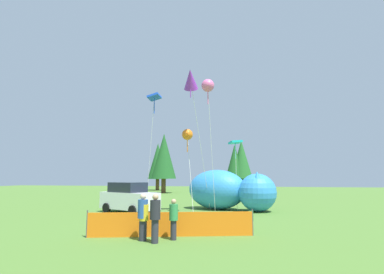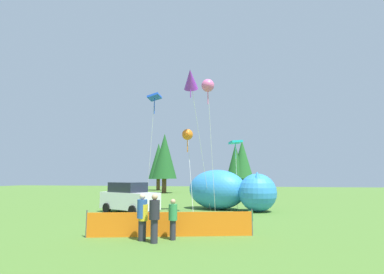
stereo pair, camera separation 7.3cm
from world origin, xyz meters
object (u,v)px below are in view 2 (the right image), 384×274
object	(u,v)px
kite_purple_delta	(191,80)
folding_chair	(248,219)
parked_car	(129,198)
kite_orange_flower	(187,135)
kite_pink_octopus	(208,86)
spectator_in_grey_shirt	(154,216)
spectator_in_green_shirt	(173,217)
spectator_in_black_shirt	(143,218)
inflatable_cat	(228,191)
spectator_in_white_shirt	(142,215)
kite_blue_box	(154,99)
kite_teal_diamond	(236,143)

from	to	relation	value
kite_purple_delta	folding_chair	bearing A→B (deg)	-53.99
parked_car	kite_orange_flower	distance (m)	6.10
kite_orange_flower	kite_pink_octopus	distance (m)	4.01
kite_orange_flower	kite_pink_octopus	xyz separation A→B (m)	(1.80, -1.93, 3.02)
spectator_in_grey_shirt	spectator_in_green_shirt	bearing A→B (deg)	51.90
folding_chair	kite_purple_delta	world-z (taller)	kite_purple_delta
spectator_in_black_shirt	spectator_in_grey_shirt	xyz separation A→B (m)	(0.56, -0.32, 0.12)
parked_car	kite_purple_delta	distance (m)	9.32
inflatable_cat	spectator_in_white_shirt	size ratio (longest dim) A/B	3.88
spectator_in_black_shirt	inflatable_cat	bearing A→B (deg)	77.45
spectator_in_black_shirt	spectator_in_grey_shirt	size ratio (longest dim) A/B	0.88
spectator_in_white_shirt	parked_car	bearing A→B (deg)	115.68
spectator_in_black_shirt	kite_purple_delta	world-z (taller)	kite_purple_delta
folding_chair	kite_orange_flower	xyz separation A→B (m)	(-4.28, 6.67, 5.04)
spectator_in_green_shirt	kite_pink_octopus	xyz separation A→B (m)	(0.46, 7.44, 7.70)
kite_blue_box	kite_teal_diamond	bearing A→B (deg)	22.75
parked_car	inflatable_cat	distance (m)	7.38
kite_purple_delta	kite_blue_box	bearing A→B (deg)	154.82
parked_car	inflatable_cat	world-z (taller)	inflatable_cat
folding_chair	spectator_in_white_shirt	world-z (taller)	spectator_in_white_shirt
spectator_in_white_shirt	spectator_in_black_shirt	distance (m)	0.13
spectator_in_grey_shirt	kite_teal_diamond	xyz separation A→B (m)	(2.61, 12.52, 4.13)
spectator_in_black_shirt	folding_chair	bearing A→B (deg)	37.24
kite_purple_delta	kite_pink_octopus	xyz separation A→B (m)	(1.27, -0.41, -0.66)
inflatable_cat	parked_car	bearing A→B (deg)	-135.02
spectator_in_black_shirt	kite_pink_octopus	distance (m)	11.08
spectator_in_black_shirt	kite_pink_octopus	xyz separation A→B (m)	(1.58, 7.82, 7.69)
inflatable_cat	kite_teal_diamond	size ratio (longest dim) A/B	1.33
spectator_in_black_shirt	kite_purple_delta	size ratio (longest dim) A/B	0.16
spectator_in_green_shirt	kite_purple_delta	world-z (taller)	kite_purple_delta
kite_purple_delta	kite_orange_flower	distance (m)	4.02
kite_purple_delta	inflatable_cat	bearing A→B (deg)	55.76
kite_orange_flower	kite_blue_box	bearing A→B (deg)	-178.63
inflatable_cat	kite_teal_diamond	world-z (taller)	kite_teal_diamond
inflatable_cat	spectator_in_black_shirt	distance (m)	11.85
spectator_in_grey_shirt	kite_blue_box	size ratio (longest dim) A/B	0.21
spectator_in_white_shirt	kite_pink_octopus	xyz separation A→B (m)	(1.63, 7.82, 7.57)
parked_car	spectator_in_black_shirt	size ratio (longest dim) A/B	2.90
spectator_in_grey_shirt	kite_purple_delta	bearing A→B (deg)	91.71
spectator_in_grey_shirt	kite_teal_diamond	size ratio (longest dim) A/B	0.34
kite_blue_box	kite_orange_flower	world-z (taller)	kite_blue_box
spectator_in_green_shirt	spectator_in_grey_shirt	bearing A→B (deg)	-128.10
spectator_in_white_shirt	kite_pink_octopus	size ratio (longest dim) A/B	0.20
parked_car	spectator_in_green_shirt	bearing A→B (deg)	-30.57
kite_orange_flower	spectator_in_black_shirt	bearing A→B (deg)	-88.68
parked_car	kite_blue_box	size ratio (longest dim) A/B	0.53
inflatable_cat	spectator_in_white_shirt	world-z (taller)	inflatable_cat
folding_chair	kite_pink_octopus	world-z (taller)	kite_pink_octopus
spectator_in_white_shirt	kite_teal_diamond	world-z (taller)	kite_teal_diamond
spectator_in_green_shirt	kite_blue_box	xyz separation A→B (m)	(-3.92, 9.31, 7.48)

